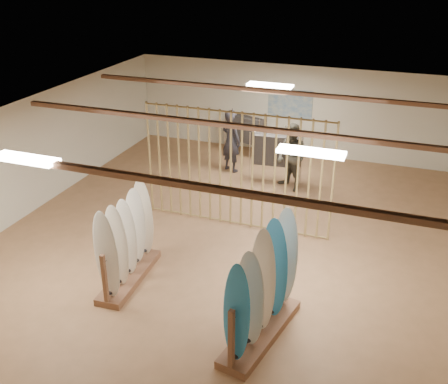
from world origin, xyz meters
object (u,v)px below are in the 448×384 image
(rack_left, at_px, (128,252))
(clothing_rack_a, at_px, (245,129))
(clothing_rack_b, at_px, (276,150))
(shopper_b, at_px, (292,153))
(shopper_a, at_px, (231,137))
(rack_right, at_px, (262,303))

(rack_left, distance_m, clothing_rack_a, 7.20)
(clothing_rack_b, distance_m, shopper_b, 0.59)
(shopper_a, height_order, shopper_b, shopper_a)
(clothing_rack_b, bearing_deg, shopper_b, -35.35)
(rack_left, xyz_separation_m, clothing_rack_b, (1.46, 5.62, 0.33))
(rack_left, distance_m, shopper_a, 6.03)
(rack_left, xyz_separation_m, shopper_b, (1.97, 5.32, 0.41))
(rack_right, height_order, shopper_b, shopper_b)
(rack_left, height_order, shopper_a, shopper_a)
(rack_left, bearing_deg, shopper_a, 86.30)
(shopper_a, bearing_deg, clothing_rack_b, -169.53)
(clothing_rack_b, relative_size, shopper_b, 0.71)
(shopper_a, relative_size, shopper_b, 1.00)
(rack_right, relative_size, clothing_rack_b, 1.47)
(rack_right, relative_size, shopper_a, 1.04)
(rack_left, xyz_separation_m, clothing_rack_a, (0.07, 7.20, 0.28))
(rack_left, height_order, shopper_b, shopper_b)
(clothing_rack_b, bearing_deg, shopper_a, 159.50)
(clothing_rack_a, distance_m, shopper_a, 1.19)
(rack_right, xyz_separation_m, shopper_a, (-2.91, 6.73, 0.36))
(shopper_b, bearing_deg, shopper_a, -164.64)
(rack_right, relative_size, clothing_rack_a, 1.54)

